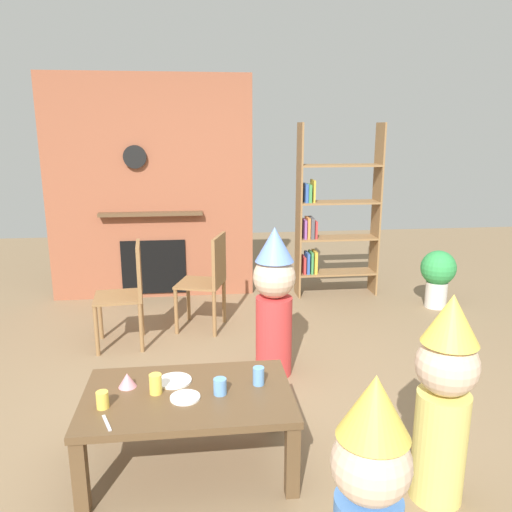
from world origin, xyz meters
The scene contains 18 objects.
ground_plane centered at (0.00, 0.00, 0.00)m, with size 12.00×12.00×0.00m, color #846B4C.
brick_fireplace_feature centered at (-0.74, 2.60, 1.19)m, with size 2.20×0.28×2.40m.
bookshelf centered at (1.22, 2.40, 0.86)m, with size 0.90×0.28×1.90m.
coffee_table centered at (-0.33, -0.50, 0.38)m, with size 1.13×0.70×0.44m.
paper_cup_near_left centered at (-0.50, -0.48, 0.50)m, with size 0.07×0.07×0.11m, color #F2CC4C.
paper_cup_near_right centered at (-0.16, -0.53, 0.49)m, with size 0.07×0.07×0.09m, color #669EE0.
paper_cup_center centered at (0.06, -0.45, 0.49)m, with size 0.06×0.06×0.10m, color #669EE0.
paper_cup_far_left centered at (-0.76, -0.60, 0.49)m, with size 0.06×0.06×0.09m, color #F2CC4C.
paper_plate_front centered at (-0.41, -0.36, 0.45)m, with size 0.19×0.19×0.01m, color white.
paper_plate_rear centered at (-0.34, -0.56, 0.45)m, with size 0.16×0.16×0.01m, color white.
birthday_cake_slice centered at (-0.66, -0.39, 0.48)m, with size 0.10×0.10×0.08m, color pink.
table_fork centered at (-0.72, -0.75, 0.45)m, with size 0.15×0.02×0.01m, color silver.
child_with_cone_hat centered at (0.33, -1.54, 0.55)m, with size 0.29×0.29×1.04m.
child_in_pink centered at (0.92, -0.91, 0.58)m, with size 0.30×0.30×1.09m.
child_by_the_chairs centered at (0.30, 0.54, 0.61)m, with size 0.32×0.32×1.15m.
dining_chair_left centered at (-0.85, 1.22, 0.51)m, with size 0.43×0.43×0.90m.
dining_chair_middle centered at (-0.15, 1.50, 0.51)m, with size 0.50×0.50×0.90m.
potted_plant_tall centered at (2.23, 1.83, 0.36)m, with size 0.36×0.36×0.61m.
Camera 1 is at (-0.26, -3.03, 1.84)m, focal length 35.82 mm.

